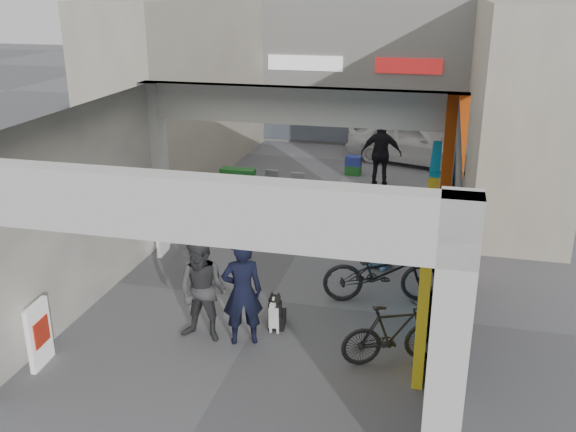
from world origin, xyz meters
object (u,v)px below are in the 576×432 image
(man_back_turned, at_px, (203,291))
(man_crates, at_px, (381,154))
(bicycle_front, at_px, (382,272))
(bicycle_rear, at_px, (393,334))
(man_with_dog, at_px, (242,292))
(white_van, at_px, (415,141))
(produce_stand, at_px, (236,186))
(border_collie, at_px, (276,314))
(cafe_set, at_px, (274,194))
(man_elderly, at_px, (381,227))

(man_back_turned, bearing_deg, man_crates, 82.51)
(bicycle_front, bearing_deg, man_back_turned, 113.40)
(man_back_turned, height_order, bicycle_rear, man_back_turned)
(man_with_dog, distance_m, bicycle_rear, 2.37)
(bicycle_front, height_order, white_van, white_van)
(man_with_dog, distance_m, man_crates, 8.89)
(man_crates, relative_size, bicycle_front, 0.91)
(bicycle_rear, bearing_deg, man_back_turned, 66.74)
(bicycle_front, bearing_deg, bicycle_rear, 176.53)
(man_crates, distance_m, bicycle_rear, 8.91)
(produce_stand, distance_m, white_van, 6.37)
(border_collie, xyz_separation_m, bicycle_front, (1.57, 1.43, 0.27))
(cafe_set, xyz_separation_m, man_back_turned, (0.64, -6.65, 0.56))
(border_collie, distance_m, man_crates, 8.37)
(cafe_set, relative_size, man_with_dog, 0.76)
(border_collie, xyz_separation_m, man_elderly, (1.37, 2.90, 0.57))
(man_back_turned, bearing_deg, cafe_set, 99.72)
(border_collie, relative_size, man_with_dog, 0.40)
(cafe_set, bearing_deg, bicycle_rear, -61.41)
(bicycle_front, bearing_deg, border_collie, 118.29)
(man_back_turned, bearing_deg, produce_stand, 108.32)
(bicycle_front, bearing_deg, man_with_dog, 120.46)
(cafe_set, bearing_deg, man_back_turned, -84.52)
(cafe_set, xyz_separation_m, white_van, (3.25, 5.02, 0.44))
(bicycle_front, height_order, bicycle_rear, bicycle_front)
(man_elderly, height_order, bicycle_front, man_elderly)
(border_collie, xyz_separation_m, white_van, (1.58, 11.10, 0.44))
(man_elderly, bearing_deg, border_collie, -94.15)
(bicycle_front, bearing_deg, white_van, -14.30)
(bicycle_rear, xyz_separation_m, white_van, (-0.35, 11.63, 0.24))
(man_elderly, height_order, white_van, man_elderly)
(man_elderly, distance_m, bicycle_rear, 3.50)
(man_elderly, height_order, bicycle_rear, man_elderly)
(man_back_turned, height_order, white_van, man_back_turned)
(cafe_set, relative_size, border_collie, 1.89)
(produce_stand, relative_size, bicycle_front, 0.53)
(man_back_turned, bearing_deg, man_elderly, 59.50)
(man_with_dog, xyz_separation_m, white_van, (1.98, 11.61, -0.15))
(cafe_set, distance_m, man_crates, 3.39)
(man_elderly, height_order, man_crates, man_crates)
(cafe_set, relative_size, man_back_turned, 0.78)
(man_with_dog, bearing_deg, bicycle_rear, 157.64)
(cafe_set, height_order, border_collie, cafe_set)
(man_elderly, xyz_separation_m, bicycle_rear, (0.56, -3.43, -0.37))
(bicycle_rear, bearing_deg, cafe_set, 4.65)
(produce_stand, bearing_deg, man_crates, 13.34)
(bicycle_front, bearing_deg, produce_stand, 26.56)
(border_collie, distance_m, bicycle_rear, 2.02)
(man_back_turned, height_order, man_crates, man_crates)
(man_crates, bearing_deg, border_collie, 83.30)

